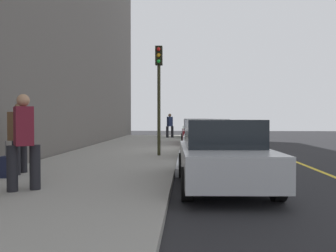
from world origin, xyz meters
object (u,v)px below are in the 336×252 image
(parked_car_green, at_px, (195,129))
(parked_car_white, at_px, (207,138))
(pedestrian_burgundy_coat, at_px, (24,139))
(rolling_suitcase, at_px, (6,167))
(pedestrian_navy_coat, at_px, (170,125))
(parked_car_silver, at_px, (222,153))
(parked_car_maroon, at_px, (198,132))
(pedestrian_brown_coat, at_px, (20,136))
(traffic_light_pole, at_px, (159,81))

(parked_car_green, xyz_separation_m, parked_car_white, (12.57, 0.17, -0.00))
(pedestrian_burgundy_coat, bearing_deg, parked_car_white, 152.08)
(pedestrian_burgundy_coat, relative_size, rolling_suitcase, 2.17)
(pedestrian_navy_coat, height_order, rolling_suitcase, pedestrian_navy_coat)
(parked_car_white, height_order, pedestrian_burgundy_coat, pedestrian_burgundy_coat)
(parked_car_white, height_order, pedestrian_navy_coat, pedestrian_navy_coat)
(parked_car_silver, distance_m, pedestrian_burgundy_coat, 4.17)
(parked_car_silver, xyz_separation_m, rolling_suitcase, (-0.14, -5.06, -0.35))
(parked_car_maroon, xyz_separation_m, rolling_suitcase, (11.68, -4.92, -0.36))
(pedestrian_brown_coat, height_order, traffic_light_pole, traffic_light_pole)
(traffic_light_pole, bearing_deg, parked_car_white, 115.21)
(parked_car_silver, height_order, rolling_suitcase, parked_car_silver)
(parked_car_silver, bearing_deg, pedestrian_burgundy_coat, -71.26)
(parked_car_white, distance_m, parked_car_silver, 6.11)
(pedestrian_brown_coat, distance_m, traffic_light_pole, 5.83)
(pedestrian_burgundy_coat, relative_size, pedestrian_navy_coat, 1.07)
(parked_car_green, bearing_deg, pedestrian_burgundy_coat, -10.68)
(pedestrian_navy_coat, relative_size, pedestrian_brown_coat, 0.97)
(pedestrian_navy_coat, bearing_deg, rolling_suitcase, -9.88)
(traffic_light_pole, distance_m, rolling_suitcase, 6.54)
(parked_car_green, bearing_deg, rolling_suitcase, -14.83)
(parked_car_green, distance_m, pedestrian_brown_coat, 18.63)
(parked_car_green, distance_m, pedestrian_navy_coat, 2.15)
(parked_car_silver, xyz_separation_m, pedestrian_brown_coat, (-0.69, -4.99, 0.35))
(parked_car_green, relative_size, parked_car_white, 1.09)
(parked_car_green, height_order, parked_car_silver, same)
(parked_car_maroon, distance_m, traffic_light_pole, 7.13)
(parked_car_white, distance_m, pedestrian_navy_coat, 11.72)
(parked_car_green, relative_size, pedestrian_navy_coat, 2.78)
(parked_car_maroon, relative_size, parked_car_white, 1.04)
(pedestrian_burgundy_coat, bearing_deg, pedestrian_brown_coat, -152.37)
(parked_car_maroon, relative_size, traffic_light_pole, 1.12)
(rolling_suitcase, bearing_deg, pedestrian_navy_coat, 170.12)
(parked_car_green, distance_m, rolling_suitcase, 19.17)
(pedestrian_navy_coat, relative_size, rolling_suitcase, 2.02)
(pedestrian_navy_coat, height_order, pedestrian_brown_coat, pedestrian_brown_coat)
(pedestrian_navy_coat, bearing_deg, parked_car_maroon, 17.83)
(parked_car_maroon, xyz_separation_m, pedestrian_navy_coat, (-5.83, -1.87, 0.32))
(parked_car_maroon, height_order, parked_car_white, same)
(parked_car_maroon, relative_size, pedestrian_brown_coat, 2.56)
(traffic_light_pole, bearing_deg, parked_car_green, 172.88)
(parked_car_silver, bearing_deg, parked_car_green, -179.52)
(traffic_light_pole, bearing_deg, parked_car_silver, 19.30)
(rolling_suitcase, bearing_deg, parked_car_white, 139.62)
(parked_car_green, bearing_deg, parked_car_white, 0.77)
(parked_car_green, distance_m, parked_car_silver, 18.67)
(parked_car_white, bearing_deg, pedestrian_burgundy_coat, -27.92)
(parked_car_silver, relative_size, traffic_light_pole, 1.05)
(parked_car_white, bearing_deg, pedestrian_brown_coat, -42.69)
(parked_car_green, distance_m, traffic_light_pole, 13.71)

